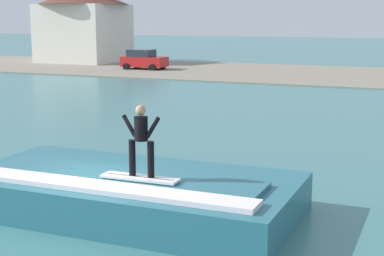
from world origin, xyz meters
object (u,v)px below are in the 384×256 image
Objects in this scene: wave_crest at (128,193)px; house_with_chimney at (84,22)px; car_near_shore at (144,60)px; surfer at (141,137)px; surfboard at (140,178)px.

wave_crest is 50.62m from house_with_chimney.
wave_crest is 40.25m from car_near_shore.
surfer is at bearing -55.56° from house_with_chimney.
surfer is at bearing -62.60° from car_near_shore.
surfboard is at bearing -62.66° from car_near_shore.
house_with_chimney is at bearing 124.15° from wave_crest.
house_with_chimney reaches higher than wave_crest.
surfer reaches higher than car_near_shore.
surfboard is at bearing -55.61° from house_with_chimney.
house_with_chimney is (-28.98, 42.26, 2.24)m from surfer.
surfer is 40.99m from car_near_shore.
car_near_shore is 12.18m from house_with_chimney.
surfboard is at bearing -104.39° from surfer.
surfer is (0.64, -0.49, 1.56)m from wave_crest.
wave_crest is 1.02m from surfboard.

